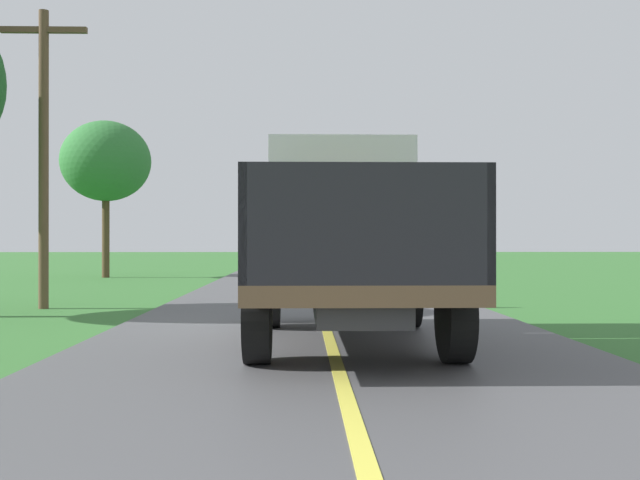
{
  "coord_description": "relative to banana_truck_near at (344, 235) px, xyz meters",
  "views": [
    {
      "loc": [
        -0.37,
        0.71,
        1.37
      ],
      "look_at": [
        -0.04,
        14.17,
        1.4
      ],
      "focal_mm": 42.36,
      "sensor_mm": 36.0,
      "label": 1
    }
  ],
  "objects": [
    {
      "name": "banana_truck_near",
      "position": [
        0.0,
        0.0,
        0.0
      ],
      "size": [
        2.38,
        5.82,
        2.8
      ],
      "color": "#2D2D30",
      "rests_on": "road_surface"
    },
    {
      "name": "utility_pole_roadside",
      "position": [
        -5.85,
        5.13,
        1.84
      ],
      "size": [
        1.76,
        0.2,
        6.1
      ],
      "color": "brown",
      "rests_on": "ground"
    },
    {
      "name": "roadside_tree_mid_right",
      "position": [
        -8.04,
        18.52,
        2.97
      ],
      "size": [
        3.4,
        3.4,
        5.98
      ],
      "color": "#4C3823",
      "rests_on": "ground"
    }
  ]
}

